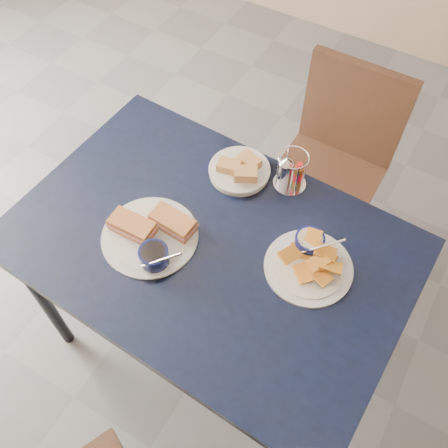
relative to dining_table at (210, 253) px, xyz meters
The scene contains 7 objects.
ground 0.71m from the dining_table, 82.25° to the right, with size 6.00×6.00×0.00m, color #515156.
dining_table is the anchor object (origin of this frame).
chair_far 0.81m from the dining_table, 79.43° to the left, with size 0.42×0.40×0.88m.
sandwich_plate 0.20m from the dining_table, 153.98° to the right, with size 0.32×0.30×0.12m.
plantain_plate 0.32m from the dining_table, 17.53° to the left, with size 0.27×0.27×0.12m.
bread_basket 0.30m from the dining_table, 100.32° to the left, with size 0.20×0.20×0.07m.
condiment_caddy 0.37m from the dining_table, 72.19° to the left, with size 0.11×0.11×0.14m.
Camera 1 is at (0.43, -0.49, 2.05)m, focal length 40.00 mm.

